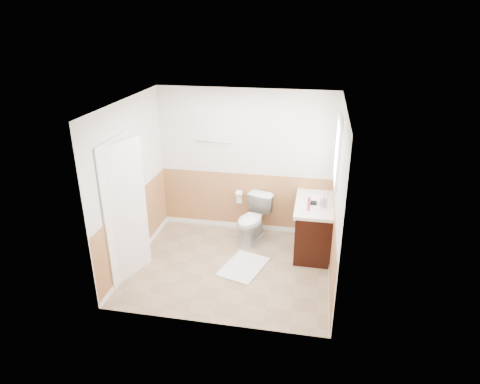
% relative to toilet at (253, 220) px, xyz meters
% --- Properties ---
extents(floor, '(3.00, 3.00, 0.00)m').
position_rel_toilet_xyz_m(floor, '(-0.20, -0.88, -0.39)').
color(floor, '#8C7051').
rests_on(floor, ground).
extents(ceiling, '(3.00, 3.00, 0.00)m').
position_rel_toilet_xyz_m(ceiling, '(-0.20, -0.88, 2.11)').
color(ceiling, white).
rests_on(ceiling, floor).
extents(wall_back, '(3.00, 0.00, 3.00)m').
position_rel_toilet_xyz_m(wall_back, '(-0.20, 0.42, 0.86)').
color(wall_back, silver).
rests_on(wall_back, floor).
extents(wall_front, '(3.00, 0.00, 3.00)m').
position_rel_toilet_xyz_m(wall_front, '(-0.20, -2.18, 0.86)').
color(wall_front, silver).
rests_on(wall_front, floor).
extents(wall_left, '(0.00, 3.00, 3.00)m').
position_rel_toilet_xyz_m(wall_left, '(-1.70, -0.88, 0.86)').
color(wall_left, silver).
rests_on(wall_left, floor).
extents(wall_right, '(0.00, 3.00, 3.00)m').
position_rel_toilet_xyz_m(wall_right, '(1.30, -0.88, 0.86)').
color(wall_right, silver).
rests_on(wall_right, floor).
extents(wainscot_back, '(3.00, 0.00, 3.00)m').
position_rel_toilet_xyz_m(wainscot_back, '(-0.20, 0.41, 0.11)').
color(wainscot_back, '#A16C40').
rests_on(wainscot_back, floor).
extents(wainscot_front, '(3.00, 0.00, 3.00)m').
position_rel_toilet_xyz_m(wainscot_front, '(-0.20, -2.17, 0.11)').
color(wainscot_front, '#A16C40').
rests_on(wainscot_front, floor).
extents(wainscot_left, '(0.00, 2.60, 2.60)m').
position_rel_toilet_xyz_m(wainscot_left, '(-1.69, -0.88, 0.11)').
color(wainscot_left, '#A16C40').
rests_on(wainscot_left, floor).
extents(wainscot_right, '(0.00, 2.60, 2.60)m').
position_rel_toilet_xyz_m(wainscot_right, '(1.29, -0.88, 0.11)').
color(wainscot_right, '#A16C40').
rests_on(wainscot_right, floor).
extents(toilet, '(0.64, 0.85, 0.77)m').
position_rel_toilet_xyz_m(toilet, '(0.00, 0.00, 0.00)').
color(toilet, silver).
rests_on(toilet, floor).
extents(bath_mat, '(0.76, 0.93, 0.02)m').
position_rel_toilet_xyz_m(bath_mat, '(0.00, -0.86, -0.38)').
color(bath_mat, white).
rests_on(bath_mat, floor).
extents(vanity_cabinet, '(0.55, 1.10, 0.80)m').
position_rel_toilet_xyz_m(vanity_cabinet, '(1.01, -0.13, 0.01)').
color(vanity_cabinet, black).
rests_on(vanity_cabinet, floor).
extents(vanity_knob_left, '(0.03, 0.03, 0.03)m').
position_rel_toilet_xyz_m(vanity_knob_left, '(0.71, -0.23, 0.16)').
color(vanity_knob_left, silver).
rests_on(vanity_knob_left, vanity_cabinet).
extents(vanity_knob_right, '(0.03, 0.03, 0.03)m').
position_rel_toilet_xyz_m(vanity_knob_right, '(0.71, -0.03, 0.16)').
color(vanity_knob_right, silver).
rests_on(vanity_knob_right, vanity_cabinet).
extents(countertop, '(0.60, 1.15, 0.05)m').
position_rel_toilet_xyz_m(countertop, '(1.00, -0.13, 0.44)').
color(countertop, white).
rests_on(countertop, vanity_cabinet).
extents(sink_basin, '(0.36, 0.36, 0.02)m').
position_rel_toilet_xyz_m(sink_basin, '(1.01, 0.02, 0.47)').
color(sink_basin, white).
rests_on(sink_basin, countertop).
extents(faucet, '(0.02, 0.02, 0.14)m').
position_rel_toilet_xyz_m(faucet, '(1.19, 0.02, 0.53)').
color(faucet, silver).
rests_on(faucet, countertop).
extents(lotion_bottle, '(0.05, 0.05, 0.22)m').
position_rel_toilet_xyz_m(lotion_bottle, '(0.91, -0.44, 0.57)').
color(lotion_bottle, '#D3366E').
rests_on(lotion_bottle, countertop).
extents(soap_dispenser, '(0.11, 0.12, 0.19)m').
position_rel_toilet_xyz_m(soap_dispenser, '(1.13, -0.27, 0.56)').
color(soap_dispenser, '#919AA4').
rests_on(soap_dispenser, countertop).
extents(hair_dryer_body, '(0.14, 0.07, 0.07)m').
position_rel_toilet_xyz_m(hair_dryer_body, '(0.96, -0.22, 0.50)').
color(hair_dryer_body, black).
rests_on(hair_dryer_body, countertop).
extents(hair_dryer_handle, '(0.03, 0.03, 0.07)m').
position_rel_toilet_xyz_m(hair_dryer_handle, '(0.93, -0.22, 0.47)').
color(hair_dryer_handle, black).
rests_on(hair_dryer_handle, countertop).
extents(mirror_panel, '(0.02, 0.35, 0.90)m').
position_rel_toilet_xyz_m(mirror_panel, '(1.28, 0.22, 1.16)').
color(mirror_panel, silver).
rests_on(mirror_panel, wall_right).
extents(window_frame, '(0.04, 0.80, 1.00)m').
position_rel_toilet_xyz_m(window_frame, '(1.27, -0.29, 1.36)').
color(window_frame, white).
rests_on(window_frame, wall_right).
extents(window_glass, '(0.01, 0.70, 0.90)m').
position_rel_toilet_xyz_m(window_glass, '(1.29, -0.29, 1.36)').
color(window_glass, white).
rests_on(window_glass, wall_right).
extents(door, '(0.29, 0.78, 2.04)m').
position_rel_toilet_xyz_m(door, '(-1.60, -1.33, 0.63)').
color(door, white).
rests_on(door, wall_left).
extents(door_frame, '(0.02, 0.92, 2.10)m').
position_rel_toilet_xyz_m(door_frame, '(-1.68, -1.33, 0.64)').
color(door_frame, white).
rests_on(door_frame, wall_left).
extents(door_knob, '(0.06, 0.06, 0.06)m').
position_rel_toilet_xyz_m(door_knob, '(-1.54, -1.00, 0.56)').
color(door_knob, silver).
rests_on(door_knob, door).
extents(towel_bar, '(0.62, 0.02, 0.02)m').
position_rel_toilet_xyz_m(towel_bar, '(-0.75, 0.37, 1.21)').
color(towel_bar, silver).
rests_on(towel_bar, wall_back).
extents(tp_holder_bar, '(0.14, 0.02, 0.02)m').
position_rel_toilet_xyz_m(tp_holder_bar, '(-0.30, 0.35, 0.31)').
color(tp_holder_bar, silver).
rests_on(tp_holder_bar, wall_back).
extents(tp_roll, '(0.10, 0.11, 0.11)m').
position_rel_toilet_xyz_m(tp_roll, '(-0.30, 0.35, 0.31)').
color(tp_roll, white).
rests_on(tp_roll, tp_holder_bar).
extents(tp_sheet, '(0.10, 0.01, 0.16)m').
position_rel_toilet_xyz_m(tp_sheet, '(-0.30, 0.35, 0.20)').
color(tp_sheet, white).
rests_on(tp_sheet, tp_roll).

